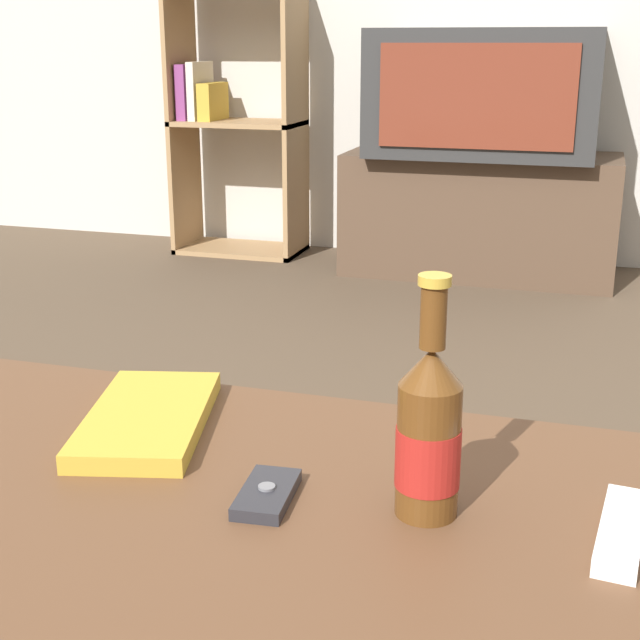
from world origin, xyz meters
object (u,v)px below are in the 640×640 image
object	(u,v)px
television	(486,92)
table_book	(148,418)
bookshelf	(231,117)
tv_stand	(479,214)
beer_bottle	(429,433)
remote_control	(621,531)
cell_phone	(267,494)

from	to	relation	value
television	table_book	xyz separation A→B (m)	(-0.10, -2.56, -0.27)
bookshelf	table_book	xyz separation A→B (m)	(0.98, -2.65, -0.15)
tv_stand	table_book	distance (m)	2.58
beer_bottle	remote_control	world-z (taller)	beer_bottle
bookshelf	remote_control	size ratio (longest dim) A/B	7.05
cell_phone	bookshelf	bearing A→B (deg)	108.13
bookshelf	table_book	size ratio (longest dim) A/B	3.74
television	table_book	world-z (taller)	television
tv_stand	bookshelf	distance (m)	1.13
television	cell_phone	world-z (taller)	television
cell_phone	table_book	bearing A→B (deg)	142.69
bookshelf	beer_bottle	bearing A→B (deg)	-63.89
television	bookshelf	xyz separation A→B (m)	(-1.07, 0.08, -0.12)
beer_bottle	cell_phone	bearing A→B (deg)	-171.82
bookshelf	remote_control	world-z (taller)	bookshelf
tv_stand	beer_bottle	distance (m)	2.70
beer_bottle	table_book	world-z (taller)	beer_bottle
table_book	remote_control	bearing A→B (deg)	-24.84
beer_bottle	remote_control	size ratio (longest dim) A/B	1.61
bookshelf	cell_phone	distance (m)	3.03
television	beer_bottle	distance (m)	2.69
beer_bottle	cell_phone	world-z (taller)	beer_bottle
television	cell_phone	bearing A→B (deg)	-87.66
remote_control	tv_stand	bearing A→B (deg)	105.72
television	bookshelf	distance (m)	1.09
remote_control	table_book	bearing A→B (deg)	175.14
beer_bottle	cell_phone	xyz separation A→B (m)	(-0.17, -0.02, -0.08)
cell_phone	table_book	size ratio (longest dim) A/B	0.36
bookshelf	table_book	distance (m)	2.83
table_book	beer_bottle	bearing A→B (deg)	-30.30
television	cell_phone	xyz separation A→B (m)	(0.11, -2.70, -0.28)
bookshelf	cell_phone	bearing A→B (deg)	-66.91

